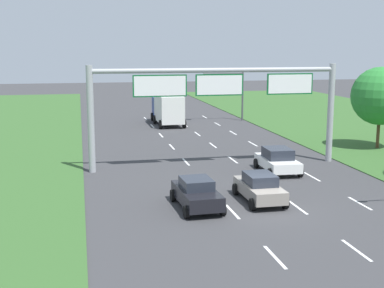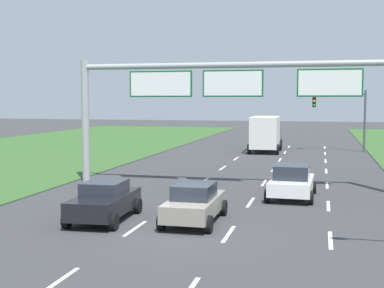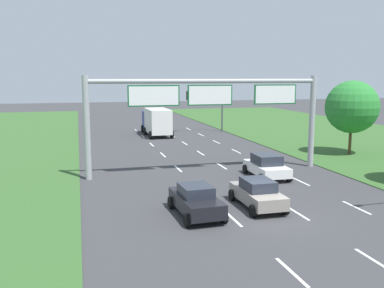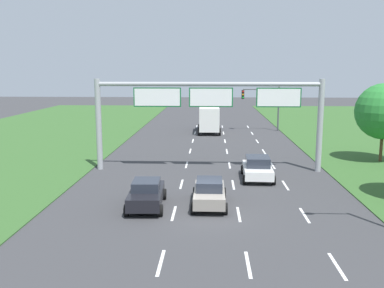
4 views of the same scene
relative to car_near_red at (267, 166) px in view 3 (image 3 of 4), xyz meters
name	(u,v)px [view 3 (image 3 of 4)]	position (x,y,z in m)	size (l,w,h in m)	color
ground_plane	(266,216)	(-3.54, -7.65, -0.81)	(200.00, 200.00, 0.00)	#38383A
lane_dashes_inner_left	(188,177)	(-5.29, 1.35, -0.80)	(0.14, 56.40, 0.01)	white
lane_dashes_inner_right	(235,174)	(-1.79, 1.35, -0.80)	(0.14, 56.40, 0.01)	white
lane_dashes_slip	(280,172)	(1.71, 1.35, -0.80)	(0.14, 56.40, 0.01)	white
car_near_red	(267,166)	(0.00, 0.00, 0.00)	(2.31, 4.18, 1.61)	white
car_lead_silver	(257,193)	(-3.38, -6.20, -0.04)	(1.98, 4.10, 1.53)	gray
car_mid_lane	(196,200)	(-6.91, -6.67, -0.03)	(2.21, 4.18, 1.55)	black
box_truck	(156,121)	(-3.56, 23.02, 0.92)	(2.77, 7.31, 3.21)	navy
sign_gantry	(209,104)	(-3.41, 2.52, 4.17)	(17.24, 0.44, 7.00)	#9EA0A5
traffic_light_mast	(208,101)	(3.22, 24.54, 3.06)	(4.76, 0.49, 5.60)	#47494F
roadside_tree_mid	(352,107)	(10.97, 6.24, 3.46)	(4.66, 4.66, 6.60)	#513823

